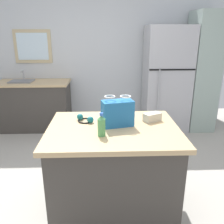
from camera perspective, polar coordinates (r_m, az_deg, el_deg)
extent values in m
plane|color=#ADA89E|center=(2.84, -5.61, -19.00)|extent=(6.15, 6.15, 0.00)
cube|color=silver|center=(4.67, -4.48, 13.96)|extent=(5.13, 0.10, 2.72)
cube|color=#CCB78C|center=(4.78, -18.48, 14.73)|extent=(0.68, 0.04, 0.60)
cube|color=white|center=(4.76, -18.54, 14.72)|extent=(0.56, 0.02, 0.48)
cube|color=#423D38|center=(2.41, 0.28, -14.13)|extent=(1.13, 0.86, 0.85)
cube|color=tan|center=(2.20, 0.30, -4.25)|extent=(1.21, 0.94, 0.04)
cube|color=#B7B7BC|center=(4.45, 12.90, 7.70)|extent=(0.78, 0.68, 1.85)
cube|color=black|center=(4.09, 14.34, 9.83)|extent=(0.77, 0.01, 0.02)
cylinder|color=#B7B7BC|center=(4.09, 11.07, 4.23)|extent=(0.02, 0.02, 0.83)
cube|color=#9EB2A8|center=(4.64, 20.76, 8.88)|extent=(0.46, 0.65, 2.09)
cube|color=#423D38|center=(4.64, -18.03, 1.31)|extent=(1.27, 0.59, 0.85)
cube|color=tan|center=(4.54, -18.58, 6.68)|extent=(1.31, 0.63, 0.04)
cube|color=slate|center=(4.60, -20.83, 6.20)|extent=(0.40, 0.32, 0.14)
cylinder|color=#B7B7BC|center=(4.71, -20.50, 8.23)|extent=(0.03, 0.03, 0.18)
cylinder|color=#B7B7BC|center=(4.63, -20.88, 9.10)|extent=(0.02, 0.14, 0.02)
cube|color=#236BAD|center=(2.20, 1.34, -0.32)|extent=(0.31, 0.21, 0.24)
torus|color=white|center=(2.15, -0.53, 3.72)|extent=(0.12, 0.12, 0.01)
torus|color=white|center=(2.16, 3.26, 3.75)|extent=(0.12, 0.12, 0.01)
cube|color=beige|center=(2.37, 9.64, -1.20)|extent=(0.19, 0.16, 0.08)
cylinder|color=#4C9956|center=(1.99, -2.53, -3.73)|extent=(0.07, 0.07, 0.15)
cone|color=#4C9956|center=(1.96, -2.57, -1.29)|extent=(0.06, 0.06, 0.03)
cylinder|color=blue|center=(1.95, -2.58, -0.53)|extent=(0.03, 0.03, 0.02)
torus|color=black|center=(2.35, -6.48, -2.08)|extent=(0.21, 0.21, 0.01)
sphere|color=#19666B|center=(2.30, -5.25, -1.85)|extent=(0.06, 0.06, 0.06)
sphere|color=#19666B|center=(2.39, -7.70, -1.17)|extent=(0.06, 0.06, 0.06)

